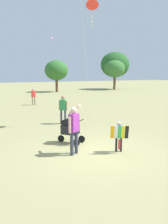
{
  "coord_description": "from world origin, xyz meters",
  "views": [
    {
      "loc": [
        -3.86,
        -6.97,
        2.78
      ],
      "look_at": [
        0.02,
        0.81,
        1.3
      ],
      "focal_mm": 37.29,
      "sensor_mm": 36.0,
      "label": 1
    }
  ],
  "objects": [
    {
      "name": "person_adult_flyer",
      "position": [
        -0.75,
        0.04,
        0.99
      ],
      "size": [
        0.52,
        0.64,
        1.72
      ],
      "color": "#33384C",
      "rests_on": "ground"
    },
    {
      "name": "person_couple_left",
      "position": [
        1.14,
        12.77,
        0.85
      ],
      "size": [
        0.45,
        0.27,
        1.44
      ],
      "color": "#7F705B",
      "rests_on": "ground"
    },
    {
      "name": "kite_adult_black",
      "position": [
        1.83,
        3.56,
        5.94
      ],
      "size": [
        2.77,
        3.81,
        6.24
      ],
      "color": "red",
      "rests_on": "ground"
    },
    {
      "name": "stroller",
      "position": [
        -0.37,
        1.28,
        0.61
      ],
      "size": [
        0.93,
        1.01,
        1.03
      ],
      "color": "black",
      "rests_on": "ground"
    },
    {
      "name": "treeline_distant",
      "position": [
        2.58,
        25.48,
        3.66
      ],
      "size": [
        40.41,
        5.09,
        6.11
      ],
      "color": "brown",
      "rests_on": "ground"
    },
    {
      "name": "person_red_shirt",
      "position": [
        0.7,
        4.72,
        0.91
      ],
      "size": [
        0.38,
        0.38,
        1.54
      ],
      "color": "#33384C",
      "rests_on": "ground"
    },
    {
      "name": "child_with_butterfly_kite",
      "position": [
        0.77,
        -0.44,
        0.66
      ],
      "size": [
        0.62,
        0.5,
        1.09
      ],
      "color": "#232328",
      "rests_on": "ground"
    },
    {
      "name": "ground_plane",
      "position": [
        0.0,
        0.0,
        0.0
      ],
      "size": [
        120.0,
        120.0,
        0.0
      ],
      "primitive_type": "plane",
      "color": "#938E5B"
    }
  ]
}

